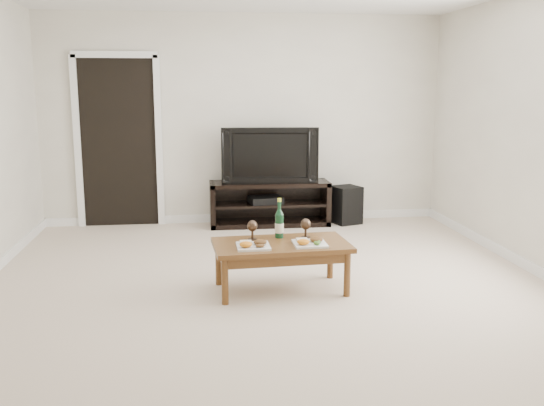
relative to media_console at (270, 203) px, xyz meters
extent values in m
plane|color=beige|center=(-0.29, -2.50, -0.28)|extent=(5.50, 5.50, 0.00)
cube|color=silver|center=(-0.29, 0.27, 1.02)|extent=(5.00, 0.04, 2.60)
cube|color=black|center=(-1.84, 0.24, 0.75)|extent=(0.90, 0.02, 2.05)
cube|color=black|center=(0.00, 0.00, 0.00)|extent=(1.49, 0.45, 0.55)
imported|color=black|center=(0.00, 0.00, 0.62)|extent=(1.19, 0.23, 0.68)
cube|color=black|center=(-0.05, -0.01, 0.05)|extent=(0.44, 0.36, 0.08)
cube|color=black|center=(0.98, -0.02, -0.04)|extent=(0.40, 0.40, 0.47)
cube|color=brown|center=(-0.20, -2.47, -0.07)|extent=(1.17, 0.69, 0.42)
cube|color=white|center=(-0.45, -2.59, 0.18)|extent=(0.27, 0.27, 0.07)
cube|color=white|center=(0.03, -2.57, 0.18)|extent=(0.27, 0.27, 0.07)
cylinder|color=#0E341B|center=(-0.19, -2.29, 0.32)|extent=(0.07, 0.07, 0.35)
camera|label=1|loc=(-0.89, -7.38, 1.45)|focal=40.00mm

